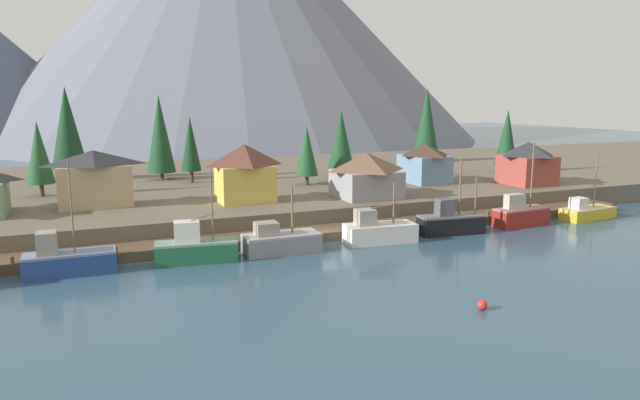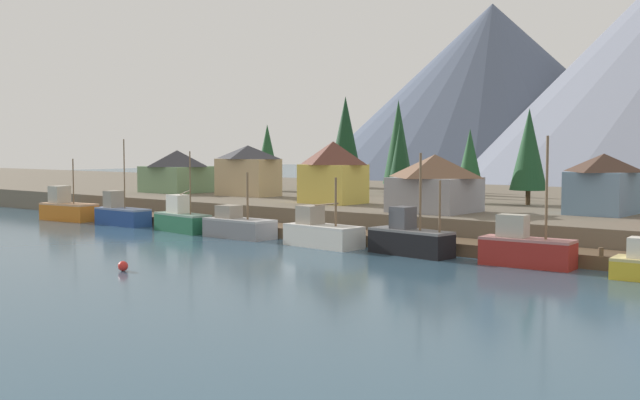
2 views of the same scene
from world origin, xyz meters
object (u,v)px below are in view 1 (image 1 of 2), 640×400
Objects in this scene: fishing_boat_red at (520,214)px; house_grey at (366,174)px; fishing_boat_yellow at (587,212)px; fishing_boat_grey at (280,241)px; conifer_far_left at (191,144)px; fishing_boat_white at (378,231)px; fishing_boat_black at (450,222)px; fishing_boat_green at (195,248)px; house_yellow at (245,172)px; house_tan at (95,178)px; fishing_boat_blue at (67,260)px; conifer_centre at (160,134)px; house_red at (527,163)px; channel_buoy at (482,305)px; conifer_mid_right at (307,151)px; conifer_back_right at (427,120)px; conifer_back_left at (341,140)px; conifer_near_left at (507,138)px; conifer_near_right at (67,128)px; house_blue at (424,163)px; conifer_mid_left at (39,153)px.

fishing_boat_red is 18.14m from house_grey.
fishing_boat_grey is at bearing 174.70° from fishing_boat_yellow.
house_grey is 26.62m from conifer_far_left.
fishing_boat_white is 0.90× the size of fishing_boat_black.
house_yellow reaches higher than fishing_boat_green.
house_tan is 0.86× the size of conifer_far_left.
fishing_boat_blue is 1.01× the size of conifer_far_left.
fishing_boat_green is at bearing -153.79° from house_grey.
conifer_centre is (2.11, 36.18, 7.92)m from fishing_boat_green.
house_red is 9.18× the size of channel_buoy.
house_tan is at bearing 157.10° from fishing_boat_yellow.
conifer_mid_right is 0.59× the size of conifer_back_right.
fishing_boat_black reaches higher than house_grey.
house_red is 0.64× the size of conifer_back_left.
conifer_near_left reaches higher than fishing_boat_black.
fishing_boat_blue is 41.27m from conifer_near_right.
fishing_boat_grey is 10.32m from fishing_boat_white.
conifer_far_left is (-21.46, 31.27, 6.67)m from fishing_boat_black.
fishing_boat_yellow is 1.15× the size of house_blue.
house_yellow is at bearing 176.86° from house_red.
fishing_boat_blue reaches higher than fishing_boat_white.
fishing_boat_green is at bearing -130.44° from conifer_mid_right.
house_red reaches higher than house_blue.
conifer_back_right reaches higher than conifer_back_left.
house_grey is (14.75, 11.08, 4.18)m from fishing_boat_grey.
fishing_boat_red is at bearing -40.75° from conifer_near_right.
fishing_boat_grey is at bearing -153.57° from conifer_near_left.
channel_buoy is (-31.96, -30.95, -5.14)m from house_red.
channel_buoy is (26.21, -19.61, -0.86)m from fishing_boat_blue.
conifer_far_left is at bearing 47.35° from house_tan.
fishing_boat_white is (10.31, -0.22, 0.09)m from fishing_boat_grey.
conifer_mid_left reaches higher than house_red.
conifer_far_left is (-20.16, 6.44, -0.34)m from conifer_back_left.
fishing_boat_blue is 1.28× the size of fishing_boat_white.
house_blue is at bearing -15.92° from conifer_mid_right.
conifer_back_left is (5.93, 1.70, 1.17)m from conifer_mid_right.
fishing_boat_green reaches higher than house_blue.
fishing_boat_yellow reaches higher than house_grey.
conifer_centre reaches higher than house_yellow.
conifer_back_right reaches higher than fishing_boat_red.
fishing_boat_red is 29.04m from conifer_mid_right.
conifer_near_left reaches higher than house_yellow.
conifer_back_right is at bearing 67.11° from fishing_boat_red.
fishing_boat_blue is at bearing -144.31° from house_yellow.
conifer_near_right is 19.21× the size of channel_buoy.
house_yellow is at bearing 67.07° from fishing_boat_green.
fishing_boat_grey is at bearing -65.98° from conifer_near_right.
fishing_boat_blue is 1.03× the size of conifer_mid_left.
conifer_back_right reaches higher than conifer_near_left.
conifer_back_right is (14.08, 40.90, 8.92)m from fishing_boat_red.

